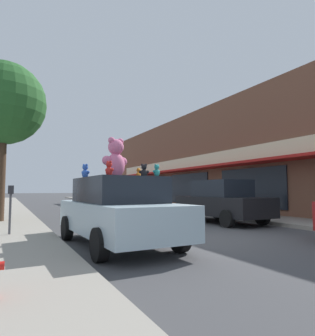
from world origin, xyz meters
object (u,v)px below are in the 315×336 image
Objects in this scene: teddy_bear_teal at (157,171)px; parking_meter at (10,203)px; teddy_bear_orange at (139,173)px; teddy_bear_giant at (116,158)px; teddy_bear_black at (144,171)px; street_tree at (3,104)px; teddy_bear_brown at (114,172)px; teddy_bear_red at (109,169)px; plush_art_car at (117,210)px; parked_car_far_center at (221,201)px; teddy_bear_blue at (85,171)px.

teddy_bear_teal is 0.22× the size of parking_meter.
teddy_bear_orange is 0.95× the size of teddy_bear_teal.
teddy_bear_black is at bearing 138.17° from teddy_bear_giant.
teddy_bear_giant is at bearing -75.23° from teddy_bear_teal.
teddy_bear_brown is at bearing -63.49° from street_tree.
teddy_bear_brown is at bearing -46.39° from teddy_bear_red.
parking_meter is (-2.23, 2.08, 0.13)m from plush_art_car.
teddy_bear_black is 1.00× the size of teddy_bear_brown.
street_tree is at bearing 157.60° from parked_car_far_center.
teddy_bear_teal is 0.05× the size of street_tree.
teddy_bear_blue is (-1.21, 0.59, 0.05)m from teddy_bear_orange.
teddy_bear_orange is at bearing -32.90° from parking_meter.
plush_art_car is at bearing 16.72° from teddy_bear_black.
parking_meter is at bearing 135.01° from plush_art_car.
teddy_bear_giant is 0.93m from teddy_bear_blue.
teddy_bear_blue is at bearing -15.69° from teddy_bear_red.
teddy_bear_black is at bearing -155.66° from teddy_bear_blue.
teddy_bear_blue reaches higher than plush_art_car.
teddy_bear_giant is 0.73m from teddy_bear_orange.
street_tree is (-3.21, 5.77, 2.88)m from teddy_bear_orange.
teddy_bear_orange is 5.36m from parked_car_far_center.
parked_car_far_center reaches higher than plush_art_car.
teddy_bear_black is at bearing -109.08° from teddy_bear_teal.
teddy_bear_giant is 2.81× the size of teddy_bear_black.
plush_art_car is 1.13m from teddy_bear_black.
teddy_bear_brown is 0.93× the size of teddy_bear_blue.
plush_art_car is 7.54m from street_tree.
teddy_bear_orange is 0.73× the size of teddy_bear_blue.
teddy_bear_orange is 0.66m from teddy_bear_brown.
teddy_bear_giant reaches higher than parked_car_far_center.
teddy_bear_giant is at bearing -167.82° from teddy_bear_blue.
parking_meter is at bearing -10.13° from teddy_bear_black.
teddy_bear_teal is 8.06m from street_tree.
teddy_bear_giant reaches higher than teddy_bear_black.
teddy_bear_orange reaches higher than parking_meter.
teddy_bear_black reaches higher than parking_meter.
teddy_bear_orange is at bearing -153.60° from teddy_bear_brown.
plush_art_car is at bearing -59.09° from teddy_bear_red.
teddy_bear_black is (-0.00, -0.35, 0.04)m from teddy_bear_orange.
parking_meter is (-2.85, 2.89, -0.77)m from teddy_bear_teal.
plush_art_car is 12.72× the size of teddy_bear_black.
teddy_bear_brown is (-0.53, 0.40, 0.04)m from teddy_bear_orange.
teddy_bear_red is 6.62m from parked_car_far_center.
parked_car_far_center is (4.65, 2.54, -0.87)m from teddy_bear_orange.
teddy_bear_teal is 0.07× the size of parked_car_far_center.
teddy_bear_teal is (1.01, -0.27, -0.03)m from teddy_bear_red.
teddy_bear_teal is (-0.01, -1.04, 0.01)m from teddy_bear_orange.
teddy_bear_brown is at bearing -133.80° from teddy_bear_blue.
plush_art_car is 13.19× the size of teddy_bear_red.
teddy_bear_orange is at bearing -62.99° from teddy_bear_black.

